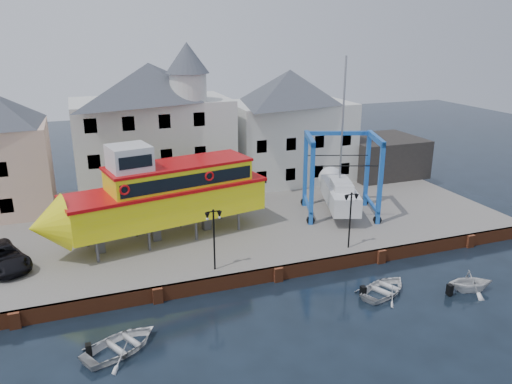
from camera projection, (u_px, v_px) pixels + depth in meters
name	position (u px, v px, depth m)	size (l,w,h in m)	color
ground	(278.00, 281.00, 33.37)	(140.00, 140.00, 0.00)	black
hardstanding	(229.00, 218.00, 43.03)	(44.00, 22.00, 1.00)	#655F57
quay_wall	(277.00, 273.00, 33.30)	(44.00, 0.47, 1.00)	brown
building_white_main	(154.00, 128.00, 45.91)	(14.00, 8.30, 14.00)	silver
building_white_right	(289.00, 126.00, 51.20)	(12.00, 8.00, 11.20)	silver
shed_dark	(381.00, 156.00, 53.80)	(8.00, 7.00, 4.00)	black
lamp_post_left	(214.00, 224.00, 31.83)	(1.12, 0.32, 4.20)	black
lamp_post_right	(351.00, 206.00, 35.09)	(1.12, 0.32, 4.20)	black
tour_boat	(154.00, 196.00, 36.27)	(17.50, 7.30, 7.42)	#59595E
travel_lift	(338.00, 187.00, 42.63)	(7.30, 8.90, 13.07)	#1141B8
van	(2.00, 257.00, 32.85)	(2.49, 5.41, 1.50)	black
motorboat_b	(384.00, 293.00, 31.87)	(2.82, 3.95, 0.82)	silver
motorboat_c	(469.00, 291.00, 32.07)	(2.53, 2.93, 1.54)	silver
motorboat_d	(122.00, 350.00, 26.17)	(3.03, 4.24, 0.88)	silver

